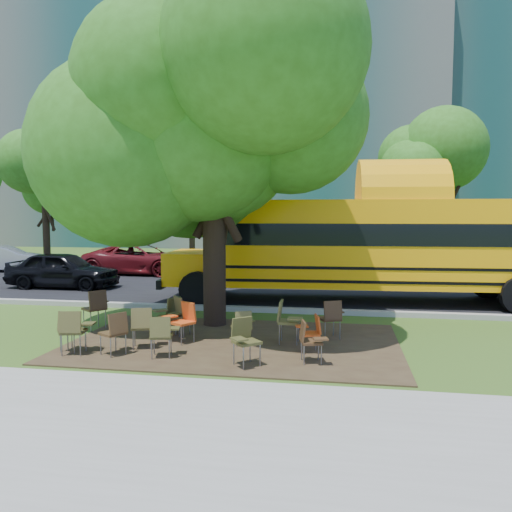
% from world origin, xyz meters
% --- Properties ---
extents(ground, '(160.00, 160.00, 0.00)m').
position_xyz_m(ground, '(0.00, 0.00, 0.00)').
color(ground, '#39581B').
rests_on(ground, ground).
extents(sidewalk, '(60.00, 4.00, 0.04)m').
position_xyz_m(sidewalk, '(0.00, -5.00, 0.02)').
color(sidewalk, gray).
rests_on(sidewalk, ground).
extents(dirt_patch, '(7.00, 4.50, 0.03)m').
position_xyz_m(dirt_patch, '(1.00, -0.50, 0.01)').
color(dirt_patch, '#382819').
rests_on(dirt_patch, ground).
extents(asphalt_road, '(80.00, 8.00, 0.04)m').
position_xyz_m(asphalt_road, '(0.00, 7.00, 0.02)').
color(asphalt_road, black).
rests_on(asphalt_road, ground).
extents(kerb_near, '(80.00, 0.25, 0.14)m').
position_xyz_m(kerb_near, '(0.00, 3.00, 0.07)').
color(kerb_near, gray).
rests_on(kerb_near, ground).
extents(kerb_far, '(80.00, 0.25, 0.14)m').
position_xyz_m(kerb_far, '(0.00, 11.10, 0.07)').
color(kerb_far, gray).
rests_on(kerb_far, ground).
extents(building_main, '(38.00, 16.00, 22.00)m').
position_xyz_m(building_main, '(-8.00, 36.00, 11.00)').
color(building_main, '#5F5F5B').
rests_on(building_main, ground).
extents(bg_tree_0, '(5.20, 5.20, 7.18)m').
position_xyz_m(bg_tree_0, '(-12.00, 13.00, 4.57)').
color(bg_tree_0, black).
rests_on(bg_tree_0, ground).
extents(bg_tree_2, '(4.80, 4.80, 6.62)m').
position_xyz_m(bg_tree_2, '(-5.00, 16.00, 4.21)').
color(bg_tree_2, black).
rests_on(bg_tree_2, ground).
extents(bg_tree_3, '(5.60, 5.60, 7.84)m').
position_xyz_m(bg_tree_3, '(8.00, 14.00, 5.03)').
color(bg_tree_3, black).
rests_on(bg_tree_3, ground).
extents(main_tree, '(7.20, 7.20, 8.66)m').
position_xyz_m(main_tree, '(0.16, 1.09, 5.05)').
color(main_tree, black).
rests_on(main_tree, ground).
extents(school_bus, '(13.24, 3.60, 3.21)m').
position_xyz_m(school_bus, '(4.89, 5.09, 1.85)').
color(school_bus, '#FFA608').
rests_on(school_bus, ground).
extents(chair_0, '(0.62, 0.64, 0.91)m').
position_xyz_m(chair_0, '(-1.89, -2.00, 0.56)').
color(chair_0, '#46421E').
rests_on(chair_0, ground).
extents(chair_1, '(0.62, 0.50, 0.86)m').
position_xyz_m(chair_1, '(-2.04, -1.80, 0.53)').
color(chair_1, '#4A4420').
rests_on(chair_1, ground).
extents(chair_2, '(0.58, 0.74, 0.88)m').
position_xyz_m(chair_2, '(-1.07, -1.87, 0.54)').
color(chair_2, '#49321A').
rests_on(chair_2, ground).
extents(chair_3, '(0.75, 0.59, 0.89)m').
position_xyz_m(chair_3, '(-0.08, -0.69, 0.55)').
color(chair_3, '#D84B17').
rests_on(chair_3, ground).
extents(chair_4, '(0.57, 0.61, 0.85)m').
position_xyz_m(chair_4, '(-0.10, -1.91, 0.52)').
color(chair_4, '#47441F').
rests_on(chair_4, ground).
extents(chair_5, '(0.61, 0.76, 0.89)m').
position_xyz_m(chair_5, '(1.54, -2.11, 0.55)').
color(chair_5, '#46431E').
rests_on(chair_5, ground).
extents(chair_6, '(0.56, 0.53, 0.78)m').
position_xyz_m(chair_6, '(2.70, -1.01, 0.48)').
color(chair_6, '#C94615').
rests_on(chair_6, ground).
extents(chair_7, '(0.57, 0.55, 0.81)m').
position_xyz_m(chair_7, '(2.69, -1.78, 0.50)').
color(chair_7, '#452C18').
rests_on(chair_7, ground).
extents(chair_8, '(0.65, 0.82, 0.96)m').
position_xyz_m(chair_8, '(-2.56, 0.22, 0.60)').
color(chair_8, '#3F2916').
rests_on(chair_8, ground).
extents(chair_9, '(0.80, 0.63, 0.94)m').
position_xyz_m(chair_9, '(-0.45, -0.31, 0.58)').
color(chair_9, brown).
rests_on(chair_9, ground).
extents(chair_10, '(0.56, 0.71, 0.86)m').
position_xyz_m(chair_10, '(-0.44, -0.06, 0.53)').
color(chair_10, '#42401C').
rests_on(chair_10, ground).
extents(chair_11, '(0.52, 0.63, 0.77)m').
position_xyz_m(chair_11, '(1.24, -0.73, 0.48)').
color(chair_11, brown).
rests_on(chair_11, ground).
extents(chair_12, '(0.55, 0.61, 0.94)m').
position_xyz_m(chair_12, '(2.12, -0.43, 0.58)').
color(chair_12, brown).
rests_on(chair_12, ground).
extents(chair_13, '(0.61, 0.71, 0.90)m').
position_xyz_m(chair_13, '(3.07, 0.14, 0.55)').
color(chair_13, '#3C2615').
rests_on(chair_13, ground).
extents(chair_14, '(0.61, 0.67, 0.89)m').
position_xyz_m(chair_14, '(-0.71, -1.35, 0.55)').
color(chair_14, brown).
rests_on(chair_14, ground).
extents(black_car, '(4.14, 1.68, 1.41)m').
position_xyz_m(black_car, '(-7.02, 6.20, 0.70)').
color(black_car, black).
rests_on(black_car, ground).
extents(bg_car_silver, '(4.11, 2.57, 1.28)m').
position_xyz_m(bg_car_silver, '(-12.77, 10.67, 0.64)').
color(bg_car_silver, '#A9A9AE').
rests_on(bg_car_silver, ground).
extents(bg_car_red, '(5.24, 2.60, 1.43)m').
position_xyz_m(bg_car_red, '(-5.87, 10.80, 0.71)').
color(bg_car_red, '#540E13').
rests_on(bg_car_red, ground).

